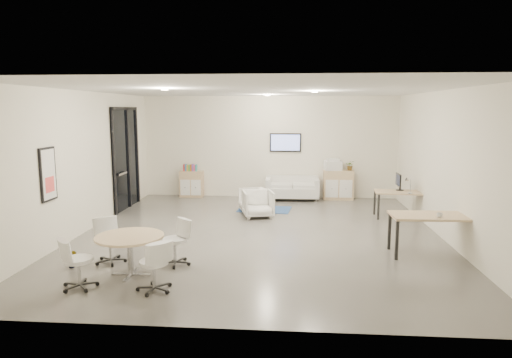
{
  "coord_description": "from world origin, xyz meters",
  "views": [
    {
      "loc": [
        0.7,
        -9.94,
        2.79
      ],
      "look_at": [
        -0.11,
        0.4,
        1.2
      ],
      "focal_mm": 32.0,
      "sensor_mm": 36.0,
      "label": 1
    }
  ],
  "objects_px": {
    "sideboard_left": "(192,184)",
    "desk_rear": "(401,194)",
    "armchair_left": "(253,199)",
    "armchair_right": "(258,202)",
    "sideboard_right": "(338,185)",
    "round_table": "(130,241)",
    "desk_front": "(432,219)",
    "loveseat": "(292,189)"
  },
  "relations": [
    {
      "from": "sideboard_left",
      "to": "desk_rear",
      "type": "xyz_separation_m",
      "value": [
        6.02,
        -2.38,
        0.2
      ]
    },
    {
      "from": "armchair_left",
      "to": "armchair_right",
      "type": "bearing_deg",
      "value": -3.38
    },
    {
      "from": "sideboard_left",
      "to": "armchair_left",
      "type": "bearing_deg",
      "value": -43.45
    },
    {
      "from": "sideboard_right",
      "to": "round_table",
      "type": "relative_size",
      "value": 0.8
    },
    {
      "from": "sideboard_left",
      "to": "desk_front",
      "type": "xyz_separation_m",
      "value": [
        5.87,
        -5.51,
        0.3
      ]
    },
    {
      "from": "sideboard_left",
      "to": "desk_rear",
      "type": "relative_size",
      "value": 0.61
    },
    {
      "from": "desk_rear",
      "to": "round_table",
      "type": "bearing_deg",
      "value": -135.62
    },
    {
      "from": "loveseat",
      "to": "sideboard_left",
      "type": "bearing_deg",
      "value": 175.43
    },
    {
      "from": "armchair_left",
      "to": "desk_front",
      "type": "distance_m",
      "value": 5.09
    },
    {
      "from": "armchair_right",
      "to": "desk_front",
      "type": "xyz_separation_m",
      "value": [
        3.54,
        -2.89,
        0.33
      ]
    },
    {
      "from": "loveseat",
      "to": "armchair_right",
      "type": "height_order",
      "value": "armchair_right"
    },
    {
      "from": "loveseat",
      "to": "round_table",
      "type": "height_order",
      "value": "loveseat"
    },
    {
      "from": "desk_front",
      "to": "round_table",
      "type": "xyz_separation_m",
      "value": [
        -5.38,
        -1.51,
        -0.11
      ]
    },
    {
      "from": "sideboard_right",
      "to": "sideboard_left",
      "type": "bearing_deg",
      "value": 179.64
    },
    {
      "from": "sideboard_left",
      "to": "armchair_left",
      "type": "relative_size",
      "value": 1.17
    },
    {
      "from": "sideboard_right",
      "to": "armchair_left",
      "type": "xyz_separation_m",
      "value": [
        -2.49,
        -2.02,
        -0.1
      ]
    },
    {
      "from": "armchair_right",
      "to": "round_table",
      "type": "bearing_deg",
      "value": -126.91
    },
    {
      "from": "sideboard_left",
      "to": "sideboard_right",
      "type": "height_order",
      "value": "sideboard_right"
    },
    {
      "from": "loveseat",
      "to": "armchair_right",
      "type": "relative_size",
      "value": 2.13
    },
    {
      "from": "armchair_right",
      "to": "armchair_left",
      "type": "bearing_deg",
      "value": 92.2
    },
    {
      "from": "armchair_left",
      "to": "armchair_right",
      "type": "relative_size",
      "value": 0.92
    },
    {
      "from": "armchair_left",
      "to": "sideboard_right",
      "type": "bearing_deg",
      "value": 109.17
    },
    {
      "from": "loveseat",
      "to": "desk_front",
      "type": "bearing_deg",
      "value": -64.55
    },
    {
      "from": "desk_front",
      "to": "armchair_left",
      "type": "bearing_deg",
      "value": 135.5
    },
    {
      "from": "sideboard_right",
      "to": "desk_front",
      "type": "relative_size",
      "value": 0.59
    },
    {
      "from": "sideboard_left",
      "to": "desk_front",
      "type": "distance_m",
      "value": 8.06
    },
    {
      "from": "armchair_right",
      "to": "desk_front",
      "type": "bearing_deg",
      "value": -53.47
    },
    {
      "from": "sideboard_right",
      "to": "armchair_left",
      "type": "relative_size",
      "value": 1.29
    },
    {
      "from": "loveseat",
      "to": "armchair_left",
      "type": "relative_size",
      "value": 2.31
    },
    {
      "from": "desk_front",
      "to": "round_table",
      "type": "height_order",
      "value": "desk_front"
    },
    {
      "from": "sideboard_right",
      "to": "loveseat",
      "type": "bearing_deg",
      "value": -173.42
    },
    {
      "from": "sideboard_left",
      "to": "loveseat",
      "type": "distance_m",
      "value": 3.22
    },
    {
      "from": "sideboard_left",
      "to": "sideboard_right",
      "type": "distance_m",
      "value": 4.65
    },
    {
      "from": "desk_rear",
      "to": "loveseat",
      "type": "bearing_deg",
      "value": 146.51
    },
    {
      "from": "desk_rear",
      "to": "sideboard_left",
      "type": "bearing_deg",
      "value": 162.85
    },
    {
      "from": "sideboard_left",
      "to": "round_table",
      "type": "bearing_deg",
      "value": -85.96
    },
    {
      "from": "desk_front",
      "to": "round_table",
      "type": "relative_size",
      "value": 1.36
    },
    {
      "from": "desk_front",
      "to": "armchair_right",
      "type": "bearing_deg",
      "value": 139.3
    },
    {
      "from": "sideboard_right",
      "to": "armchair_right",
      "type": "relative_size",
      "value": 1.19
    },
    {
      "from": "loveseat",
      "to": "desk_rear",
      "type": "distance_m",
      "value": 3.57
    },
    {
      "from": "armchair_left",
      "to": "desk_front",
      "type": "height_order",
      "value": "desk_front"
    },
    {
      "from": "sideboard_right",
      "to": "desk_rear",
      "type": "xyz_separation_m",
      "value": [
        1.37,
        -2.35,
        0.16
      ]
    }
  ]
}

